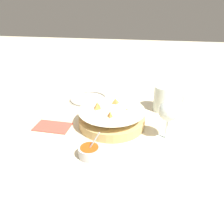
{
  "coord_description": "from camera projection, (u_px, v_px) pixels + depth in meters",
  "views": [
    {
      "loc": [
        0.09,
        -0.75,
        0.46
      ],
      "look_at": [
        -0.04,
        0.0,
        0.06
      ],
      "focal_mm": 35.0,
      "sensor_mm": 36.0,
      "label": 1
    }
  ],
  "objects": [
    {
      "name": "beer_mug",
      "position": [
        164.0,
        99.0,
        0.98
      ],
      "size": [
        0.14,
        0.09,
        0.12
      ],
      "color": "silver",
      "rests_on": "ground_plane"
    },
    {
      "name": "ground_plane",
      "position": [
        121.0,
        125.0,
        0.88
      ],
      "size": [
        4.0,
        4.0,
        0.0
      ],
      "primitive_type": "plane",
      "color": "beige"
    },
    {
      "name": "food_basket",
      "position": [
        112.0,
        117.0,
        0.87
      ],
      "size": [
        0.26,
        0.26,
        0.09
      ],
      "color": "tan",
      "rests_on": "ground_plane"
    },
    {
      "name": "sauce_cup",
      "position": [
        90.0,
        151.0,
        0.7
      ],
      "size": [
        0.07,
        0.07,
        0.1
      ],
      "color": "#B7B7BC",
      "rests_on": "ground_plane"
    },
    {
      "name": "napkin",
      "position": [
        52.0,
        126.0,
        0.87
      ],
      "size": [
        0.14,
        0.09,
        0.01
      ],
      "color": "#DB4C3D",
      "rests_on": "ground_plane"
    },
    {
      "name": "side_plate",
      "position": [
        88.0,
        99.0,
        1.09
      ],
      "size": [
        0.19,
        0.19,
        0.01
      ],
      "color": "silver",
      "rests_on": "ground_plane"
    },
    {
      "name": "wine_glass",
      "position": [
        169.0,
        112.0,
        0.75
      ],
      "size": [
        0.07,
        0.07,
        0.15
      ],
      "color": "silver",
      "rests_on": "ground_plane"
    }
  ]
}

